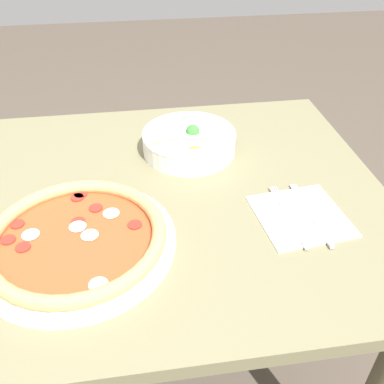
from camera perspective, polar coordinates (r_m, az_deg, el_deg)
name	(u,v)px	position (r m, az deg, el deg)	size (l,w,h in m)	color
ground_plane	(153,381)	(1.45, -5.28, -23.76)	(8.00, 8.00, 0.00)	#4C4238
dining_table	(138,237)	(0.97, -7.27, -5.99)	(1.06, 0.79, 0.72)	#706B4C
pizza	(77,239)	(0.79, -15.15, -6.05)	(0.35, 0.35, 0.04)	white
bowl	(189,141)	(1.01, -0.43, 6.86)	(0.22, 0.22, 0.07)	white
napkin	(301,216)	(0.86, 14.27, -3.10)	(0.18, 0.18, 0.00)	white
fork	(289,216)	(0.85, 12.79, -3.16)	(0.02, 0.19, 0.00)	silver
knife	(313,216)	(0.86, 15.80, -3.12)	(0.02, 0.19, 0.01)	silver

